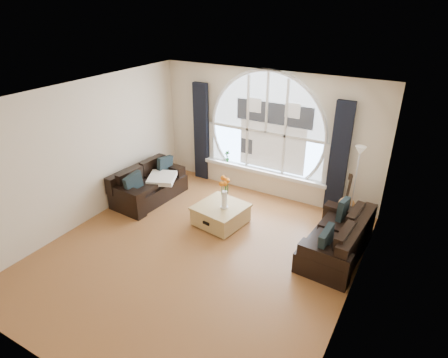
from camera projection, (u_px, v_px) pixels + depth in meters
ground at (198, 253)px, 6.61m from camera, size 5.00×5.50×0.01m
ceiling at (193, 99)px, 5.43m from camera, size 5.00×5.50×0.01m
wall_back at (267, 134)px, 8.17m from camera, size 5.00×0.01×2.70m
wall_front at (46, 288)px, 3.87m from camera, size 5.00×0.01×2.70m
wall_left at (85, 154)px, 7.14m from camera, size 0.01×5.50×2.70m
wall_right at (358, 226)px, 4.90m from camera, size 0.01×5.50×2.70m
attic_slope at (345, 150)px, 4.60m from camera, size 0.92×5.50×0.72m
arched_window at (267, 122)px, 8.02m from camera, size 2.60×0.06×2.15m
window_sill at (263, 171)px, 8.45m from camera, size 2.90×0.22×0.08m
window_frame at (266, 122)px, 8.00m from camera, size 2.76×0.08×2.15m
neighbor_house at (273, 129)px, 8.00m from camera, size 1.70×0.02×1.50m
curtain_left at (201, 132)px, 8.88m from camera, size 0.35×0.12×2.30m
curtain_right at (339, 159)px, 7.44m from camera, size 0.35×0.12×2.30m
sofa_left at (149, 182)px, 8.20m from camera, size 0.93×1.68×0.72m
sofa_right at (336, 236)px, 6.38m from camera, size 0.94×1.70×0.73m
coffee_chest at (221, 214)px, 7.37m from camera, size 1.01×1.01×0.43m
throw_blanket at (162, 178)px, 8.15m from camera, size 0.72×0.72×0.10m
vase_flowers at (224, 189)px, 7.07m from camera, size 0.24×0.24×0.70m
floor_lamp at (354, 186)px, 7.14m from camera, size 0.24×0.24×1.60m
guitar at (348, 197)px, 7.34m from camera, size 0.39×0.28×1.06m
potted_plant at (227, 156)px, 8.79m from camera, size 0.16×0.13×0.27m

